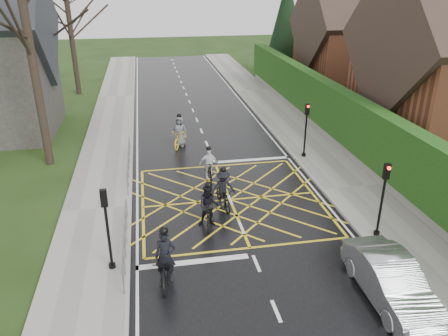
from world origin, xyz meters
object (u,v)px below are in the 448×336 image
object	(u,v)px
cyclist_front	(209,167)
cyclist_lead	(180,135)
car	(391,281)
cyclist_rear	(166,264)
cyclist_mid	(223,192)
cyclist_back	(209,210)

from	to	relation	value
cyclist_front	cyclist_lead	distance (m)	5.06
cyclist_lead	car	xyz separation A→B (m)	(5.34, -15.04, 0.01)
cyclist_rear	car	xyz separation A→B (m)	(6.95, -2.20, 0.04)
cyclist_rear	car	size ratio (longest dim) A/B	0.51
cyclist_mid	car	world-z (taller)	cyclist_mid
cyclist_mid	cyclist_front	bearing A→B (deg)	86.43
cyclist_rear	cyclist_mid	xyz separation A→B (m)	(2.84, 4.87, 0.01)
cyclist_mid	car	xyz separation A→B (m)	(4.11, -7.07, 0.02)
cyclist_back	cyclist_mid	bearing A→B (deg)	72.59
cyclist_rear	cyclist_mid	world-z (taller)	cyclist_rear
cyclist_back	car	distance (m)	7.43
cyclist_front	cyclist_lead	xyz separation A→B (m)	(-1.03, 4.95, 0.06)
cyclist_front	cyclist_mid	bearing A→B (deg)	-86.76
cyclist_rear	cyclist_front	distance (m)	8.32
cyclist_back	car	size ratio (longest dim) A/B	0.47
cyclist_mid	cyclist_lead	bearing A→B (deg)	91.44
cyclist_mid	cyclist_rear	bearing A→B (deg)	-127.62
cyclist_back	car	world-z (taller)	cyclist_back
cyclist_back	car	xyz separation A→B (m)	(4.99, -5.51, -0.03)
cyclist_front	cyclist_back	bearing A→B (deg)	-99.00
cyclist_front	cyclist_lead	size ratio (longest dim) A/B	0.79
cyclist_back	cyclist_mid	xyz separation A→B (m)	(0.88, 1.56, -0.06)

